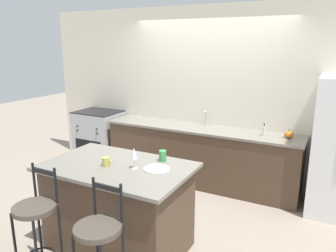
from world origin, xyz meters
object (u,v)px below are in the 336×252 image
Objects in this scene: bar_stool_far at (99,242)px; wine_glass at (134,154)px; bar_stool_near at (37,220)px; soap_bottle at (264,131)px; dinner_plate at (157,169)px; tumbler_cup at (163,156)px; oven_range at (100,137)px; coffee_mug at (106,162)px; pumpkin_decoration at (289,134)px.

bar_stool_far is 0.91m from wine_glass.
soap_bottle is (1.42, 2.67, 0.37)m from bar_stool_near.
soap_bottle reaches higher than dinner_plate.
bar_stool_near is at bearing 179.78° from bar_stool_far.
tumbler_cup is (0.15, 0.32, -0.10)m from wine_glass.
bar_stool_near is 6.18× the size of soap_bottle.
bar_stool_far is at bearing -50.80° from oven_range.
bar_stool_near reaches higher than oven_range.
bar_stool_far reaches higher than coffee_mug.
wine_glass is at bearing -114.77° from tumbler_cup.
dinner_plate is (0.77, 0.83, 0.34)m from bar_stool_near.
coffee_mug is 0.59m from tumbler_cup.
wine_glass reaches higher than coffee_mug.
soap_bottle is at bearing 60.08° from coffee_mug.
tumbler_cup is at bearing 41.75° from coffee_mug.
bar_stool_near is 4.17× the size of dinner_plate.
wine_glass reaches higher than soap_bottle.
bar_stool_far is at bearing -93.97° from dinner_plate.
coffee_mug is at bearing -48.91° from oven_range.
bar_stool_near reaches higher than dinner_plate.
coffee_mug is at bearing 68.02° from bar_stool_near.
wine_glass is at bearing 14.06° from coffee_mug.
tumbler_cup is 1.95m from pumpkin_decoration.
oven_range is 0.90× the size of bar_stool_near.
wine_glass is at bearing -158.72° from dinner_plate.
bar_stool_far is at bearing -0.22° from bar_stool_near.
coffee_mug is at bearing -165.94° from wine_glass.
soap_bottle is (-0.32, -0.05, 0.02)m from pumpkin_decoration.
pumpkin_decoration is at bearing 57.88° from tumbler_cup.
wine_glass is 1.90× the size of tumbler_cup.
bar_stool_near is 1.00× the size of bar_stool_far.
wine_glass is 0.36m from tumbler_cup.
oven_range is at bearing 179.95° from soap_bottle.
bar_stool_near is 1.06m from wine_glass.
tumbler_cup is at bearing 65.23° from wine_glass.
tumbler_cup is 0.66× the size of soap_bottle.
pumpkin_decoration is 0.33m from soap_bottle.
tumbler_cup is at bearing 104.52° from dinner_plate.
coffee_mug is (-0.50, -0.15, 0.04)m from dinner_plate.
tumbler_cup reaches higher than pumpkin_decoration.
soap_bottle is (0.71, 1.61, -0.02)m from tumbler_cup.
tumbler_cup is at bearing -122.12° from pumpkin_decoration.
bar_stool_far is at bearing -89.81° from tumbler_cup.
soap_bottle is (0.71, 2.67, 0.37)m from bar_stool_far.
soap_bottle is at bearing -0.05° from oven_range.
oven_range is 7.71× the size of pumpkin_decoration.
tumbler_cup is at bearing 56.34° from bar_stool_near.
tumbler_cup is (0.71, 1.07, 0.39)m from bar_stool_near.
dinner_plate is at bearing 21.28° from wine_glass.
coffee_mug is at bearing -138.25° from tumbler_cup.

